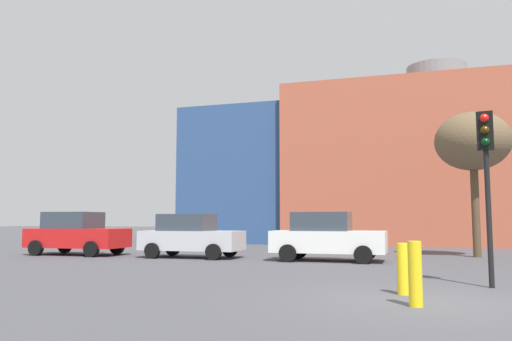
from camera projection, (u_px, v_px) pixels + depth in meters
The scene contains 9 objects.
ground_plane at pixel (420, 301), 9.56m from camera, with size 200.00×200.00×0.00m, color #47474C.
building_backdrop at pixel (440, 170), 34.30m from camera, with size 34.12×12.23×12.11m.
parked_car_0 at pixel (76, 234), 22.37m from camera, with size 4.36×2.14×1.89m.
parked_car_1 at pixel (191, 236), 20.72m from camera, with size 4.10×2.01×1.78m.
parked_car_2 at pixel (327, 237), 19.05m from camera, with size 4.23×2.07×1.83m.
traffic_light_island at pixel (486, 157), 11.70m from camera, with size 0.39×0.38×4.05m.
bare_tree_0 at pixel (473, 142), 21.36m from camera, with size 3.10×3.10×6.10m.
bollard_yellow_0 at pixel (415, 274), 8.97m from camera, with size 0.24×0.24×1.15m, color yellow.
bollard_yellow_1 at pixel (403, 269), 10.41m from camera, with size 0.24×0.24×1.05m, color yellow.
Camera 1 is at (-0.05, -10.24, 1.53)m, focal length 35.45 mm.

